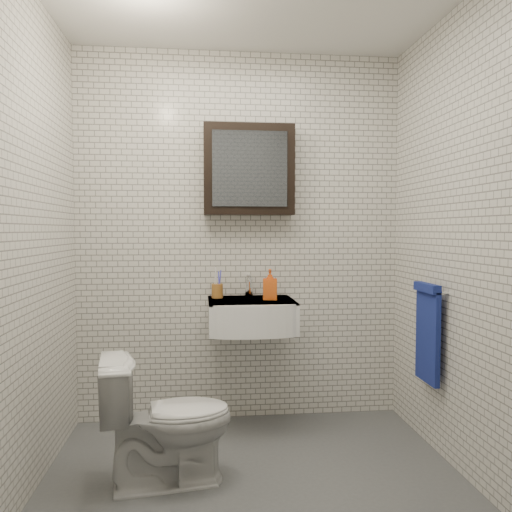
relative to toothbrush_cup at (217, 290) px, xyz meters
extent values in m
cube|color=#4B4F53|center=(0.16, -0.89, -0.90)|extent=(2.20, 2.00, 0.01)
cube|color=silver|center=(0.16, 0.11, 0.35)|extent=(2.20, 0.02, 2.50)
cube|color=silver|center=(0.16, -1.89, 0.35)|extent=(2.20, 0.02, 2.50)
cube|color=silver|center=(-0.94, -0.89, 0.35)|extent=(0.02, 2.00, 2.50)
cube|color=silver|center=(1.26, -0.89, 0.35)|extent=(0.02, 2.00, 2.50)
cube|color=white|center=(0.21, -0.11, -0.15)|extent=(0.55, 0.45, 0.20)
cylinder|color=silver|center=(0.21, -0.09, -0.06)|extent=(0.31, 0.31, 0.02)
cylinder|color=silver|center=(0.21, -0.09, -0.06)|extent=(0.04, 0.04, 0.01)
cube|color=white|center=(0.21, -0.11, -0.06)|extent=(0.55, 0.45, 0.01)
cylinder|color=silver|center=(0.21, 0.05, -0.02)|extent=(0.06, 0.06, 0.06)
cylinder|color=silver|center=(0.21, 0.05, 0.04)|extent=(0.03, 0.03, 0.08)
cylinder|color=silver|center=(0.21, -0.01, 0.07)|extent=(0.02, 0.12, 0.02)
cube|color=silver|center=(0.21, 0.08, 0.09)|extent=(0.02, 0.09, 0.01)
cube|color=black|center=(0.21, 0.04, 0.80)|extent=(0.60, 0.14, 0.60)
cube|color=#3F444C|center=(0.21, -0.03, 0.80)|extent=(0.49, 0.01, 0.49)
cylinder|color=silver|center=(1.22, -0.54, 0.05)|extent=(0.02, 0.30, 0.02)
cylinder|color=silver|center=(1.24, -0.41, 0.05)|extent=(0.04, 0.02, 0.02)
cylinder|color=silver|center=(1.24, -0.67, 0.05)|extent=(0.04, 0.02, 0.02)
cube|color=navy|center=(1.21, -0.54, -0.22)|extent=(0.03, 0.26, 0.54)
cube|color=navy|center=(1.20, -0.54, 0.06)|extent=(0.05, 0.26, 0.05)
cylinder|color=#9C6327|center=(0.00, 0.00, -0.01)|extent=(0.08, 0.08, 0.09)
cylinder|color=white|center=(-0.01, -0.01, 0.06)|extent=(0.02, 0.03, 0.18)
cylinder|color=#4346D9|center=(0.01, -0.01, 0.05)|extent=(0.01, 0.02, 0.16)
cylinder|color=white|center=(0.00, 0.01, 0.06)|extent=(0.02, 0.03, 0.19)
cylinder|color=#4346D9|center=(0.02, 0.01, 0.05)|extent=(0.02, 0.04, 0.17)
imported|color=orange|center=(0.34, -0.12, 0.05)|extent=(0.10, 0.10, 0.20)
imported|color=silver|center=(-0.28, -0.76, -0.57)|extent=(0.70, 0.46, 0.67)
camera|label=1|loc=(-0.10, -3.29, 0.40)|focal=35.00mm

